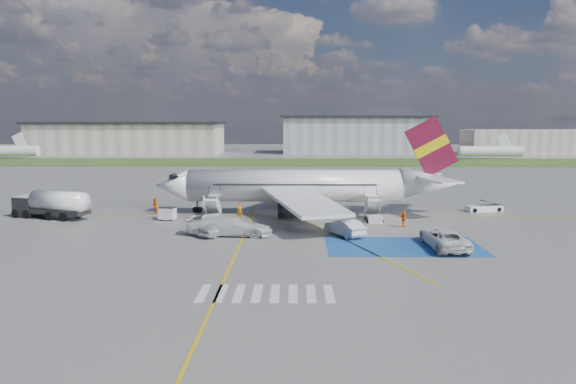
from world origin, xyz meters
The scene contains 23 objects.
ground centered at (0.00, 0.00, 0.00)m, with size 400.00×400.00×0.00m, color #60605E.
grass_strip centered at (0.00, 95.00, 0.01)m, with size 400.00×30.00×0.01m, color #2D4C1E.
taxiway_line_main centered at (0.00, 12.00, 0.01)m, with size 120.00×0.20×0.01m, color gold.
taxiway_line_cross centered at (-5.00, -10.00, 0.01)m, with size 0.20×60.00×0.01m, color gold.
taxiway_line_diag centered at (0.00, 12.00, 0.01)m, with size 0.20×60.00×0.01m, color gold.
staging_box centered at (10.00, -4.00, 0.01)m, with size 14.00×8.00×0.01m, color #194D96.
crosswalk centered at (-1.80, -18.00, 0.01)m, with size 9.00×4.00×0.01m.
terminal_west centered at (-55.00, 130.00, 5.00)m, with size 60.00×22.00×10.00m, color gray.
terminal_centre centered at (20.00, 135.00, 6.00)m, with size 48.00×18.00×12.00m, color gray.
terminal_east centered at (75.00, 128.00, 4.00)m, with size 40.00×16.00×8.00m, color gray.
airliner centered at (1.51, 14.00, 3.39)m, with size 36.81×32.95×11.92m.
airstairs_fwd centered at (-9.50, 8.70, 0.62)m, with size 1.90×5.20×3.60m.
airstairs_aft centered at (9.00, 8.70, 0.62)m, with size 1.90×5.20×3.60m.
fuel_tanker centered at (-28.32, 10.00, 1.36)m, with size 9.72×5.44×3.23m.
gpu_cart centered at (-14.54, 8.92, 0.68)m, with size 2.00×1.49×1.51m.
belt_loader centered at (23.80, 15.77, 0.36)m, with size 5.00×2.66×1.44m.
car_silver_a centered at (-7.70, 0.33, 0.70)m, with size 1.66×4.13×1.41m, color #ABAEB2.
car_silver_b centered at (5.01, 0.64, 0.84)m, with size 1.77×5.08×1.67m, color #B2B5BA.
van_white_a centered at (13.51, -4.31, 1.17)m, with size 2.87×6.22×2.33m, color silver.
van_white_b centered at (-6.45, 0.61, 1.25)m, with size 2.60×6.39×2.50m, color silver.
crew_fwd centered at (-6.38, 10.29, 0.92)m, with size 0.67×0.44×1.84m, color orange.
crew_nose centered at (-16.94, 12.78, 0.98)m, with size 0.95×0.74×1.96m, color orange.
crew_aft centered at (11.72, 5.14, 0.94)m, with size 1.10×0.46×1.88m, color orange.
Camera 1 is at (0.22, -54.06, 11.55)m, focal length 35.00 mm.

